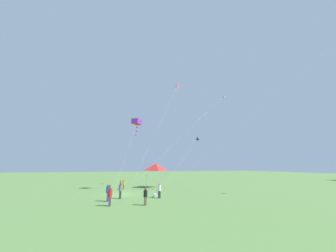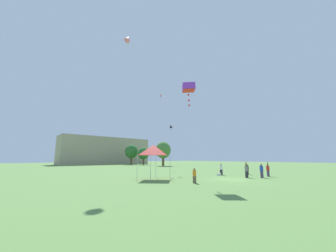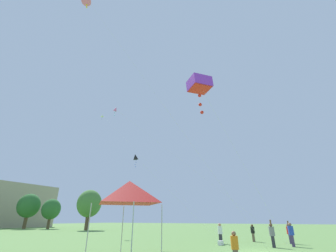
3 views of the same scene
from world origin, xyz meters
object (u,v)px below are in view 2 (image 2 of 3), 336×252
Objects in this scene: kite_white_diamond_1 at (162,93)px; kite_pink_diamond_4 at (128,39)px; person_orange_shirt at (194,175)px; person_white_shirt at (221,169)px; person_black_shirt at (247,169)px; person_red_shirt at (268,170)px; festival_tent at (154,150)px; kite_purple_box_0 at (189,88)px; cooler_box at (219,174)px; kite_black_diamond_2 at (171,126)px; person_blue_shirt at (262,170)px; kite_pink_diamond_3 at (161,96)px; person_grey_shirt at (246,170)px.

kite_white_diamond_1 reaches higher than kite_pink_diamond_4.
person_white_shirt is at bearing 89.83° from person_orange_shirt.
kite_white_diamond_1 reaches higher than person_black_shirt.
festival_tent is at bearing -34.37° from person_red_shirt.
person_white_shirt is 13.51m from kite_purple_box_0.
cooler_box is 0.08× the size of kite_black_diamond_2.
person_blue_shirt reaches higher than person_orange_shirt.
kite_pink_diamond_4 is (-16.24, 9.27, 19.67)m from person_black_shirt.
kite_pink_diamond_3 is at bearing 47.60° from festival_tent.
person_white_shirt is 0.07× the size of kite_white_diamond_1.
kite_pink_diamond_4 is (-12.65, 6.99, 19.61)m from person_white_shirt.
kite_pink_diamond_3 is at bearing 74.70° from kite_black_diamond_2.
kite_pink_diamond_4 is at bearing -56.89° from person_grey_shirt.
person_red_shirt reaches higher than person_black_shirt.
person_grey_shirt is at bearing 64.65° from person_orange_shirt.
kite_white_diamond_1 is (16.39, 25.88, 10.11)m from kite_purple_box_0.
festival_tent is at bearing -145.66° from kite_black_diamond_2.
person_black_shirt is 16.03m from kite_purple_box_0.
kite_pink_diamond_4 is (-8.75, -0.02, 12.65)m from kite_black_diamond_2.
person_grey_shirt is at bearing -50.16° from person_black_shirt.
person_grey_shirt reaches higher than person_black_shirt.
person_blue_shirt is 5.77m from person_white_shirt.
person_orange_shirt is (-8.96, -3.23, 0.64)m from cooler_box.
cooler_box is (10.10, -2.35, -3.32)m from festival_tent.
person_blue_shirt is 0.10× the size of kite_pink_diamond_3.
kite_white_diamond_1 is at bearing 56.01° from kite_black_diamond_2.
kite_pink_diamond_4 is (-9.91, -4.25, 5.77)m from kite_pink_diamond_3.
kite_pink_diamond_4 reaches higher than person_black_shirt.
person_orange_shirt is at bearing -125.18° from person_white_shirt.
kite_purple_box_0 is 1.40× the size of kite_black_diamond_2.
kite_white_diamond_1 reaches higher than person_red_shirt.
festival_tent reaches higher than cooler_box.
person_blue_shirt is at bearing -22.85° from kite_purple_box_0.
cooler_box is 13.45m from kite_purple_box_0.
kite_purple_box_0 is at bearing -168.40° from cooler_box.
kite_purple_box_0 is at bearing -122.34° from kite_white_diamond_1.
kite_black_diamond_2 reaches higher than person_red_shirt.
kite_black_diamond_2 reaches higher than person_orange_shirt.
kite_black_diamond_2 is at bearing 111.83° from cooler_box.
person_red_shirt is 1.12× the size of person_white_shirt.
festival_tent is at bearing 119.91° from kite_purple_box_0.
cooler_box is 5.06m from person_black_shirt.
festival_tent is 16.73m from kite_pink_diamond_3.
kite_purple_box_0 is (-11.77, 3.69, 10.06)m from person_red_shirt.
kite_white_diamond_1 is at bearing 40.11° from kite_pink_diamond_4.
person_red_shirt is (3.95, -5.29, 0.76)m from cooler_box.
kite_white_diamond_1 reaches higher than cooler_box.
cooler_box is at bearing -99.48° from person_black_shirt.
person_orange_shirt is 21.52m from kite_pink_diamond_3.
kite_white_diamond_1 is at bearing -119.34° from person_grey_shirt.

